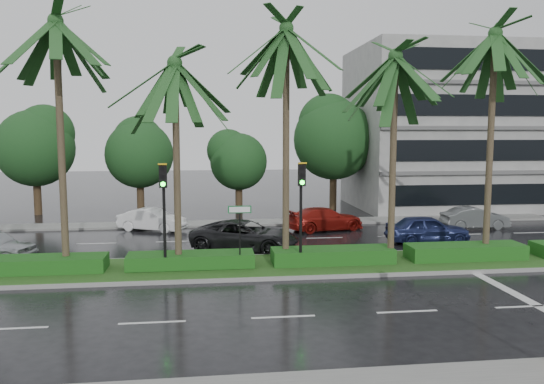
{
  "coord_description": "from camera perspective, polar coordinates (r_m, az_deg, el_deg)",
  "views": [
    {
      "loc": [
        -2.3,
        -20.74,
        5.7
      ],
      "look_at": [
        0.45,
        1.5,
        3.18
      ],
      "focal_mm": 35.0,
      "sensor_mm": 36.0,
      "label": 1
    }
  ],
  "objects": [
    {
      "name": "ground",
      "position": [
        21.63,
        -0.7,
        -8.85
      ],
      "size": [
        120.0,
        120.0,
        0.0
      ],
      "primitive_type": "plane",
      "color": "black",
      "rests_on": "ground"
    },
    {
      "name": "far_sidewalk",
      "position": [
        33.3,
        -2.99,
        -3.33
      ],
      "size": [
        40.0,
        2.0,
        0.12
      ],
      "primitive_type": "cube",
      "color": "slate",
      "rests_on": "ground"
    },
    {
      "name": "median",
      "position": [
        22.57,
        -0.98,
        -7.99
      ],
      "size": [
        36.0,
        4.0,
        0.15
      ],
      "color": "gray",
      "rests_on": "ground"
    },
    {
      "name": "hedge",
      "position": [
        22.48,
        -0.98,
        -7.08
      ],
      "size": [
        35.2,
        1.4,
        0.6
      ],
      "color": "#1D4E16",
      "rests_on": "median"
    },
    {
      "name": "lane_markings",
      "position": [
        21.76,
        7.5,
        -8.8
      ],
      "size": [
        34.0,
        13.06,
        0.01
      ],
      "color": "silver",
      "rests_on": "ground"
    },
    {
      "name": "palm_row",
      "position": [
        21.95,
        -4.35,
        13.58
      ],
      "size": [
        26.3,
        4.2,
        10.63
      ],
      "color": "#3E2E23",
      "rests_on": "median"
    },
    {
      "name": "signal_median_left",
      "position": [
        21.27,
        -11.57,
        -1.0
      ],
      "size": [
        0.34,
        0.42,
        4.36
      ],
      "color": "black",
      "rests_on": "median"
    },
    {
      "name": "signal_median_right",
      "position": [
        21.55,
        3.17,
        -0.79
      ],
      "size": [
        0.34,
        0.42,
        4.36
      ],
      "color": "black",
      "rests_on": "median"
    },
    {
      "name": "street_sign",
      "position": [
        21.56,
        -3.49,
        -3.13
      ],
      "size": [
        0.95,
        0.09,
        2.6
      ],
      "color": "black",
      "rests_on": "median"
    },
    {
      "name": "bg_trees",
      "position": [
        38.48,
        -2.01,
        5.26
      ],
      "size": [
        33.3,
        5.92,
        8.55
      ],
      "color": "#372519",
      "rests_on": "ground"
    },
    {
      "name": "building",
      "position": [
        43.28,
        19.57,
        6.46
      ],
      "size": [
        16.0,
        10.0,
        12.0
      ],
      "primitive_type": "cube",
      "color": "gray",
      "rests_on": "ground"
    },
    {
      "name": "car_white",
      "position": [
        31.62,
        -12.78,
        -2.92
      ],
      "size": [
        2.82,
        4.15,
        1.3
      ],
      "primitive_type": "imported",
      "rotation": [
        0.0,
        0.0,
        1.16
      ],
      "color": "white",
      "rests_on": "ground"
    },
    {
      "name": "car_darkgrey",
      "position": [
        25.79,
        -2.92,
        -4.7
      ],
      "size": [
        4.07,
        5.73,
        1.45
      ],
      "primitive_type": "imported",
      "rotation": [
        0.0,
        0.0,
        1.22
      ],
      "color": "black",
      "rests_on": "ground"
    },
    {
      "name": "car_red",
      "position": [
        31.12,
        5.68,
        -2.9
      ],
      "size": [
        2.95,
        4.95,
        1.35
      ],
      "primitive_type": "imported",
      "rotation": [
        0.0,
        0.0,
        1.81
      ],
      "color": "maroon",
      "rests_on": "ground"
    },
    {
      "name": "car_blue",
      "position": [
        28.62,
        16.37,
        -3.85
      ],
      "size": [
        1.81,
        4.28,
        1.45
      ],
      "primitive_type": "imported",
      "rotation": [
        0.0,
        0.0,
        1.55
      ],
      "color": "navy",
      "rests_on": "ground"
    },
    {
      "name": "car_grey",
      "position": [
        33.76,
        20.98,
        -2.62
      ],
      "size": [
        1.46,
        3.92,
        1.28
      ],
      "primitive_type": "imported",
      "rotation": [
        0.0,
        0.0,
        1.54
      ],
      "color": "#545859",
      "rests_on": "ground"
    }
  ]
}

